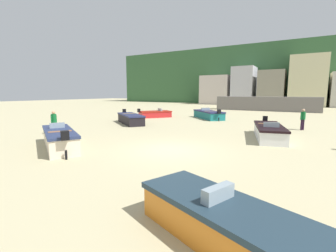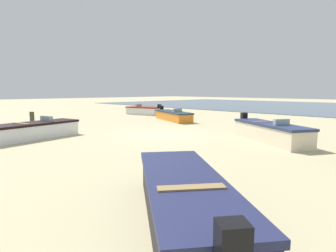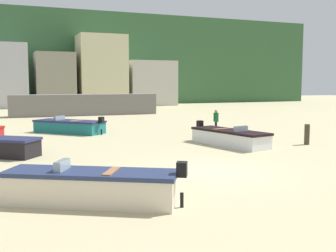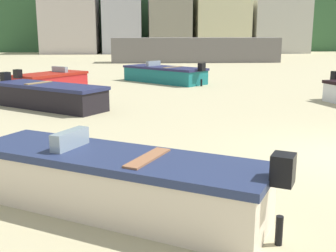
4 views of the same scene
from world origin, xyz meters
name	(u,v)px [view 1 (image 1 of 4)]	position (x,y,z in m)	size (l,w,h in m)	color
ground_plane	(169,150)	(0.00, 0.00, 0.00)	(160.00, 160.00, 0.00)	tan
headland_hill	(284,77)	(0.00, 66.00, 7.25)	(90.00, 32.00, 14.50)	#345E37
harbor_pier	(266,104)	(0.34, 30.00, 1.10)	(15.22, 2.40, 2.20)	slate
townhouse_far_left	(217,90)	(-13.52, 47.27, 3.48)	(6.96, 6.54, 6.96)	beige
townhouse_left	(244,86)	(-6.93, 47.19, 4.37)	(4.84, 6.38, 8.74)	#B5B5BE
townhouse_centre_right	(271,88)	(-0.88, 46.60, 3.83)	(5.34, 5.20, 7.65)	gray
townhouse_right	(307,81)	(5.87, 46.86, 5.19)	(6.80, 5.72, 10.37)	beige
boat_orange_0	(260,241)	(5.17, -5.97, 0.40)	(5.35, 3.10, 1.11)	orange
boat_cream_2	(59,139)	(-5.19, -2.41, 0.48)	(4.86, 3.52, 1.25)	beige
boat_white_3	(269,132)	(3.86, 5.70, 0.43)	(2.60, 5.16, 1.16)	white
boat_red_4	(155,114)	(-9.23, 12.65, 0.38)	(3.53, 3.91, 1.06)	red
boat_teal_5	(208,115)	(-3.42, 14.54, 0.44)	(4.65, 4.70, 1.18)	#186E70
boat_black_6	(130,119)	(-8.11, 6.86, 0.45)	(4.57, 3.86, 1.20)	black
beach_walker_foreground	(54,121)	(-8.96, -0.17, 0.95)	(0.43, 0.53, 1.62)	black
beach_walker_distant	(303,118)	(5.62, 10.55, 0.95)	(0.47, 0.49, 1.62)	black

